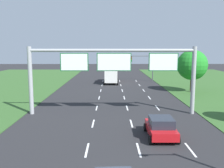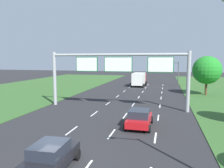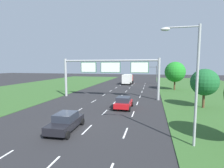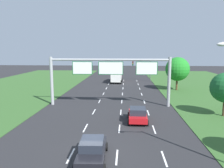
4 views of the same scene
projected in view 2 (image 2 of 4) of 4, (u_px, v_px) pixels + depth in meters
ground_plane at (56, 166)px, 12.36m from camera, size 200.00×200.00×0.00m
lane_dashes_inner_left at (94, 114)px, 24.35m from camera, size 0.14×62.40×0.01m
lane_dashes_inner_right at (125, 116)px, 23.50m from camera, size 0.14×62.40×0.01m
lane_dashes_slip at (158, 118)px, 22.66m from camera, size 0.14×62.40×0.01m
car_near_red at (139, 118)px, 19.47m from camera, size 2.23×3.98×1.59m
car_lead_silver at (49, 158)px, 11.64m from camera, size 2.28×4.52×1.58m
box_truck at (139, 79)px, 49.68m from camera, size 2.84×7.36×3.02m
sign_gantry at (118, 68)px, 26.63m from camera, size 17.24×0.44×7.00m
traffic_light_mast at (170, 69)px, 50.23m from camera, size 4.76×0.49×5.60m
roadside_tree_far at (207, 70)px, 36.31m from camera, size 4.69×4.69×6.61m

